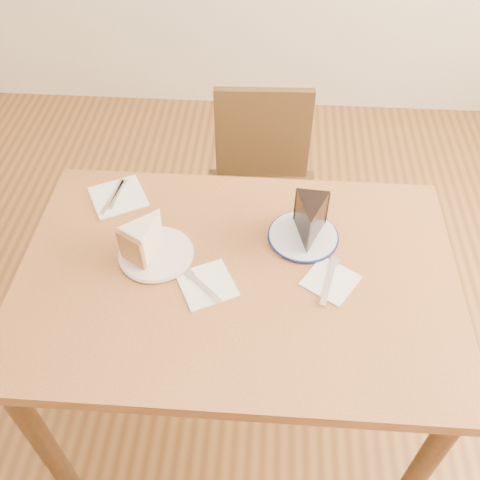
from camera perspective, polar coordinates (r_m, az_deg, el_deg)
name	(u,v)px	position (r m, az deg, el deg)	size (l,w,h in m)	color
ground	(238,399)	(2.09, -0.21, -16.64)	(4.00, 4.00, 0.00)	#4B2D14
table	(237,295)	(1.53, -0.28, -5.86)	(1.20, 0.80, 0.75)	brown
chair_far	(261,195)	(2.07, 2.29, 4.77)	(0.44, 0.44, 0.86)	black
plate_cream	(156,254)	(1.51, -8.91, -1.49)	(0.20, 0.20, 0.01)	silver
plate_navy	(303,236)	(1.55, 6.74, 0.39)	(0.19, 0.19, 0.01)	white
carrot_cake	(147,237)	(1.49, -9.84, 0.37)	(0.08, 0.12, 0.10)	beige
chocolate_cake	(310,223)	(1.50, 7.46, 1.78)	(0.09, 0.13, 0.11)	black
napkin_cream	(207,284)	(1.43, -3.54, -4.75)	(0.14, 0.14, 0.00)	white
napkin_navy	(330,280)	(1.46, 9.62, -4.28)	(0.13, 0.13, 0.00)	white
napkin_spare	(118,197)	(1.71, -12.85, 4.53)	(0.16, 0.16, 0.00)	white
fork_cream	(203,286)	(1.42, -4.01, -4.90)	(0.01, 0.14, 0.00)	silver
knife_navy	(329,281)	(1.45, 9.48, -4.32)	(0.02, 0.17, 0.00)	silver
fork_spare	(117,194)	(1.71, -12.95, 4.79)	(0.01, 0.14, 0.00)	silver
knife_spare	(113,197)	(1.70, -13.44, 4.49)	(0.01, 0.16, 0.00)	silver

